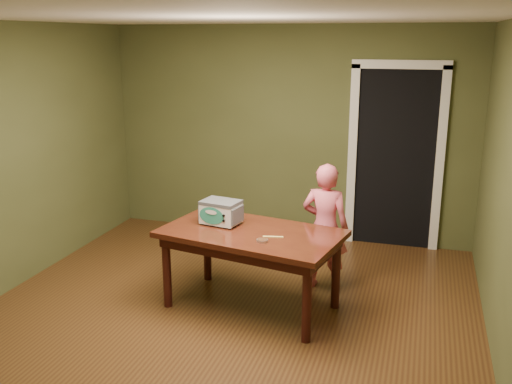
# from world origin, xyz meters

# --- Properties ---
(floor) EXTENTS (5.00, 5.00, 0.00)m
(floor) POSITION_xyz_m (0.00, 0.00, 0.00)
(floor) COLOR #543518
(floor) RESTS_ON ground
(room_shell) EXTENTS (4.52, 5.02, 2.61)m
(room_shell) POSITION_xyz_m (0.00, 0.00, 1.71)
(room_shell) COLOR #4E552D
(room_shell) RESTS_ON ground
(doorway) EXTENTS (1.10, 0.66, 2.25)m
(doorway) POSITION_xyz_m (1.30, 2.78, 1.06)
(doorway) COLOR black
(doorway) RESTS_ON ground
(dining_table) EXTENTS (1.74, 1.18, 0.75)m
(dining_table) POSITION_xyz_m (0.17, 0.40, 0.65)
(dining_table) COLOR #39150D
(dining_table) RESTS_ON floor
(toy_oven) EXTENTS (0.40, 0.30, 0.23)m
(toy_oven) POSITION_xyz_m (-0.16, 0.51, 0.87)
(toy_oven) COLOR #4C4F54
(toy_oven) RESTS_ON dining_table
(baking_pan) EXTENTS (0.10, 0.10, 0.02)m
(baking_pan) POSITION_xyz_m (0.34, 0.17, 0.76)
(baking_pan) COLOR silver
(baking_pan) RESTS_ON dining_table
(spatula) EXTENTS (0.18, 0.06, 0.01)m
(spatula) POSITION_xyz_m (0.40, 0.30, 0.75)
(spatula) COLOR #EECD67
(spatula) RESTS_ON dining_table
(child) EXTENTS (0.49, 0.35, 1.28)m
(child) POSITION_xyz_m (0.74, 1.03, 0.64)
(child) COLOR #E65E72
(child) RESTS_ON floor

